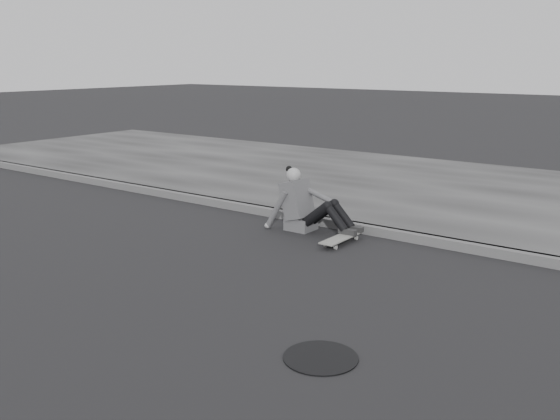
{
  "coord_description": "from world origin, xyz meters",
  "views": [
    {
      "loc": [
        3.66,
        -4.72,
        2.31
      ],
      "look_at": [
        -0.77,
        1.3,
        0.5
      ],
      "focal_mm": 40.0,
      "sensor_mm": 36.0,
      "label": 1
    }
  ],
  "objects": [
    {
      "name": "seated_woman",
      "position": [
        -1.0,
        2.19,
        0.36
      ],
      "size": [
        1.38,
        0.46,
        0.88
      ],
      "color": "#4A4A4C",
      "rests_on": "ground"
    },
    {
      "name": "ground",
      "position": [
        0.0,
        0.0,
        0.0
      ],
      "size": [
        80.0,
        80.0,
        0.0
      ],
      "primitive_type": "plane",
      "color": "black",
      "rests_on": "ground"
    },
    {
      "name": "curb",
      "position": [
        0.0,
        2.58,
        0.06
      ],
      "size": [
        24.0,
        0.16,
        0.12
      ],
      "primitive_type": "cube",
      "color": "#515151",
      "rests_on": "ground"
    },
    {
      "name": "sidewalk",
      "position": [
        0.0,
        5.6,
        0.06
      ],
      "size": [
        24.0,
        6.0,
        0.12
      ],
      "primitive_type": "cube",
      "color": "#373737",
      "rests_on": "ground"
    },
    {
      "name": "skateboard",
      "position": [
        -0.27,
        1.95,
        0.07
      ],
      "size": [
        0.2,
        0.78,
        0.09
      ],
      "color": "gray",
      "rests_on": "ground"
    },
    {
      "name": "manhole",
      "position": [
        1.24,
        -0.88,
        0.01
      ],
      "size": [
        0.6,
        0.6,
        0.01
      ],
      "primitive_type": "cylinder",
      "color": "black",
      "rests_on": "ground"
    }
  ]
}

